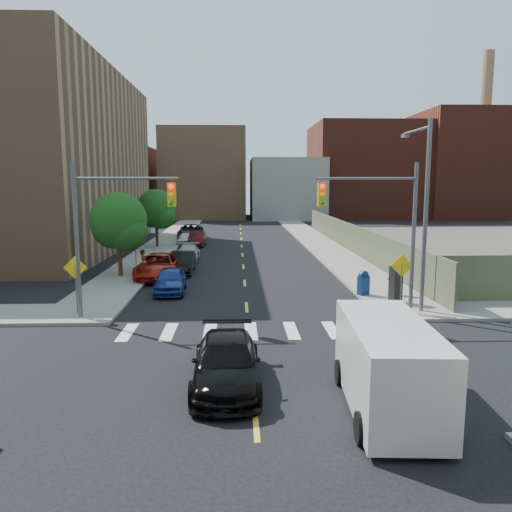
{
  "coord_description": "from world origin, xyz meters",
  "views": [
    {
      "loc": [
        -0.46,
        -16.05,
        6.14
      ],
      "look_at": [
        0.61,
        11.82,
        2.0
      ],
      "focal_mm": 35.0,
      "sensor_mm": 36.0,
      "label": 1
    }
  ],
  "objects": [
    {
      "name": "warn_sign_ne",
      "position": [
        7.2,
        6.5,
        1.99
      ],
      "size": [
        1.06,
        0.06,
        2.83
      ],
      "color": "#59595E",
      "rests_on": "ground"
    },
    {
      "name": "tree_west_near",
      "position": [
        -8.0,
        16.05,
        3.48
      ],
      "size": [
        3.66,
        3.64,
        5.52
      ],
      "color": "#332114",
      "rests_on": "ground"
    },
    {
      "name": "parked_car_white",
      "position": [
        -5.5,
        32.98,
        0.62
      ],
      "size": [
        1.71,
        3.75,
        1.25
      ],
      "primitive_type": "imported",
      "rotation": [
        0.0,
        0.0,
        -0.06
      ],
      "color": "white",
      "rests_on": "ground"
    },
    {
      "name": "parked_car_maroon",
      "position": [
        -4.31,
        32.01,
        0.68
      ],
      "size": [
        1.54,
        4.17,
        1.36
      ],
      "primitive_type": "imported",
      "rotation": [
        0.0,
        0.0,
        -0.02
      ],
      "color": "#3A0B0C",
      "rests_on": "ground"
    },
    {
      "name": "sidewalk_ne",
      "position": [
        7.75,
        41.5,
        0.07
      ],
      "size": [
        3.5,
        73.0,
        0.15
      ],
      "primitive_type": "cube",
      "color": "gray",
      "rests_on": "ground"
    },
    {
      "name": "smokestack",
      "position": [
        42.0,
        70.0,
        14.0
      ],
      "size": [
        1.8,
        1.8,
        28.0
      ],
      "primitive_type": "cylinder",
      "color": "#8C6B4C",
      "rests_on": "ground"
    },
    {
      "name": "mailbox",
      "position": [
        6.3,
        9.88,
        0.79
      ],
      "size": [
        0.66,
        0.59,
        1.31
      ],
      "rotation": [
        0.0,
        0.0,
        0.42
      ],
      "color": "navy",
      "rests_on": "sidewalk_ne"
    },
    {
      "name": "sidewalk_nw",
      "position": [
        -7.75,
        41.5,
        0.07
      ],
      "size": [
        3.5,
        73.0,
        0.15
      ],
      "primitive_type": "cube",
      "color": "gray",
      "rests_on": "ground"
    },
    {
      "name": "parked_car_red",
      "position": [
        -5.5,
        15.8,
        0.79
      ],
      "size": [
        2.68,
        5.71,
        1.58
      ],
      "primitive_type": "imported",
      "rotation": [
        0.0,
        0.0,
        0.01
      ],
      "color": "#9C180F",
      "rests_on": "ground"
    },
    {
      "name": "bg_bldg_midwest",
      "position": [
        -6.0,
        72.0,
        7.5
      ],
      "size": [
        14.0,
        16.0,
        15.0
      ],
      "primitive_type": "cube",
      "color": "#8C6B4C",
      "rests_on": "ground"
    },
    {
      "name": "parked_car_black",
      "position": [
        -4.2,
        17.55,
        0.72
      ],
      "size": [
        1.53,
        4.39,
        1.45
      ],
      "primitive_type": "imported",
      "rotation": [
        0.0,
        0.0,
        -0.0
      ],
      "color": "black",
      "rests_on": "ground"
    },
    {
      "name": "pedestrian_east",
      "position": [
        7.91,
        9.83,
        0.97
      ],
      "size": [
        0.94,
        0.82,
        1.64
      ],
      "primitive_type": "imported",
      "rotation": [
        0.0,
        0.0,
        3.43
      ],
      "color": "gray",
      "rests_on": "sidewalk_ne"
    },
    {
      "name": "warn_sign_nw",
      "position": [
        -7.8,
        6.5,
        1.99
      ],
      "size": [
        1.06,
        0.06,
        2.83
      ],
      "color": "#59595E",
      "rests_on": "ground"
    },
    {
      "name": "fence_north",
      "position": [
        9.6,
        28.0,
        1.25
      ],
      "size": [
        0.12,
        44.0,
        2.5
      ],
      "primitive_type": "cube",
      "color": "#575E42",
      "rests_on": "ground"
    },
    {
      "name": "bg_bldg_east",
      "position": [
        22.0,
        72.0,
        8.0
      ],
      "size": [
        18.0,
        18.0,
        16.0
      ],
      "primitive_type": "cube",
      "color": "#592319",
      "rests_on": "ground"
    },
    {
      "name": "bg_bldg_west",
      "position": [
        -22.0,
        70.0,
        6.0
      ],
      "size": [
        14.0,
        18.0,
        12.0
      ],
      "primitive_type": "cube",
      "color": "#592319",
      "rests_on": "ground"
    },
    {
      "name": "signal_nw",
      "position": [
        -5.98,
        6.0,
        4.53
      ],
      "size": [
        4.59,
        0.3,
        7.0
      ],
      "color": "#59595E",
      "rests_on": "ground"
    },
    {
      "name": "black_sedan",
      "position": [
        -0.8,
        -1.57,
        0.72
      ],
      "size": [
        2.05,
        4.99,
        1.45
      ],
      "primitive_type": "imported",
      "rotation": [
        0.0,
        0.0,
        0.0
      ],
      "color": "black",
      "rests_on": "ground"
    },
    {
      "name": "cargo_van",
      "position": [
        3.58,
        -3.22,
        1.29
      ],
      "size": [
        2.51,
        5.48,
        2.45
      ],
      "rotation": [
        0.0,
        0.0,
        -0.06
      ],
      "color": "silver",
      "rests_on": "ground"
    },
    {
      "name": "parked_car_silver",
      "position": [
        -4.33,
        23.15,
        0.62
      ],
      "size": [
        1.77,
        4.28,
        1.24
      ],
      "primitive_type": "imported",
      "rotation": [
        0.0,
        0.0,
        0.01
      ],
      "color": "#9D9FA4",
      "rests_on": "ground"
    },
    {
      "name": "payphone",
      "position": [
        7.47,
        8.12,
        1.07
      ],
      "size": [
        0.68,
        0.63,
        1.85
      ],
      "primitive_type": "cube",
      "rotation": [
        0.0,
        0.0,
        0.41
      ],
      "color": "black",
      "rests_on": "sidewalk_ne"
    },
    {
      "name": "ground",
      "position": [
        0.0,
        0.0,
        0.0
      ],
      "size": [
        160.0,
        160.0,
        0.0
      ],
      "primitive_type": "plane",
      "color": "black",
      "rests_on": "ground"
    },
    {
      "name": "parked_car_blue",
      "position": [
        -4.2,
        11.49,
        0.7
      ],
      "size": [
        1.82,
        4.17,
        1.4
      ],
      "primitive_type": "imported",
      "rotation": [
        0.0,
        0.0,
        0.04
      ],
      "color": "navy",
      "rests_on": "ground"
    },
    {
      "name": "parked_car_grey",
      "position": [
        -5.5,
        38.28,
        0.79
      ],
      "size": [
        2.78,
        5.76,
        1.58
      ],
      "primitive_type": "imported",
      "rotation": [
        0.0,
        0.0,
        0.03
      ],
      "color": "black",
      "rests_on": "ground"
    },
    {
      "name": "signal_ne",
      "position": [
        5.98,
        6.0,
        4.53
      ],
      "size": [
        4.59,
        0.3,
        7.0
      ],
      "color": "#59595E",
      "rests_on": "ground"
    },
    {
      "name": "bg_bldg_fareast",
      "position": [
        38.0,
        70.0,
        9.0
      ],
      "size": [
        14.0,
        16.0,
        18.0
      ],
      "primitive_type": "cube",
      "color": "#592319",
      "rests_on": "ground"
    },
    {
      "name": "streetlight_ne",
      "position": [
        8.2,
        6.9,
        5.22
      ],
      "size": [
        0.25,
        3.7,
        9.0
      ],
      "color": "#59595E",
      "rests_on": "ground"
    },
    {
      "name": "tree_west_far",
      "position": [
        -8.0,
        31.05,
        3.48
      ],
      "size": [
        3.66,
        3.64,
        5.52
      ],
      "color": "#332114",
      "rests_on": "ground"
    },
    {
      "name": "bg_bldg_center",
      "position": [
        8.0,
        70.0,
        5.0
      ],
      "size": [
        12.0,
        16.0,
        10.0
      ],
      "primitive_type": "cube",
      "color": "gray",
      "rests_on": "ground"
    },
    {
      "name": "warn_sign_midwest",
      "position": [
        -7.8,
        20.0,
        1.99
      ],
      "size": [
        1.06,
        0.06,
        2.83
      ],
      "color": "#59595E",
      "rests_on": "ground"
    },
    {
      "name": "pedestrian_west",
      "position": [
        -6.3,
        14.94,
        1.06
      ],
      "size": [
        0.51,
        0.71,
        1.82
      ],
      "primitive_type": "imported",
      "rotation": [
        0.0,
        0.0,
        1.7
      ],
      "color": "gray",
      "rests_on": "sidewalk_nw"
    }
  ]
}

